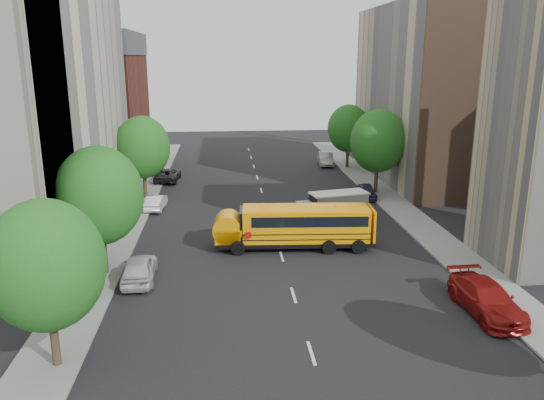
{
  "coord_description": "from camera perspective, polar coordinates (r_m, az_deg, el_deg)",
  "views": [
    {
      "loc": [
        -3.74,
        -34.82,
        12.82
      ],
      "look_at": [
        -0.26,
        2.0,
        2.8
      ],
      "focal_mm": 35.0,
      "sensor_mm": 36.0,
      "label": 1
    }
  ],
  "objects": [
    {
      "name": "sidewalk_right",
      "position": [
        44.5,
        14.88,
        -2.03
      ],
      "size": [
        3.0,
        80.0,
        0.12
      ],
      "primitive_type": "cube",
      "color": "slate",
      "rests_on": "ground"
    },
    {
      "name": "street_tree_4",
      "position": [
        51.58,
        11.33,
        6.23
      ],
      "size": [
        5.25,
        5.25,
        8.1
      ],
      "color": "#38281C",
      "rests_on": "ground"
    },
    {
      "name": "ground",
      "position": [
        37.29,
        0.69,
        -4.95
      ],
      "size": [
        120.0,
        120.0,
        0.0
      ],
      "primitive_type": "plane",
      "color": "black",
      "rests_on": "ground"
    },
    {
      "name": "parked_car_1",
      "position": [
        46.98,
        -12.38,
        -0.23
      ],
      "size": [
        1.65,
        4.0,
        1.29
      ],
      "primitive_type": "imported",
      "rotation": [
        0.0,
        0.0,
        3.07
      ],
      "color": "white",
      "rests_on": "ground"
    },
    {
      "name": "building_right_sidewall",
      "position": [
        49.06,
        21.23,
        9.69
      ],
      "size": [
        10.1,
        0.3,
        18.0
      ],
      "primitive_type": "cube",
      "color": "brown",
      "rests_on": "ground"
    },
    {
      "name": "street_tree_5",
      "position": [
        63.1,
        8.22,
        7.61
      ],
      "size": [
        4.86,
        4.86,
        7.51
      ],
      "color": "#38281C",
      "rests_on": "ground"
    },
    {
      "name": "street_tree_2",
      "position": [
        49.99,
        -13.75,
        5.52
      ],
      "size": [
        4.99,
        4.99,
        7.71
      ],
      "color": "#38281C",
      "rests_on": "ground"
    },
    {
      "name": "school_bus",
      "position": [
        36.39,
        2.36,
        -2.68
      ],
      "size": [
        10.82,
        3.19,
        3.02
      ],
      "rotation": [
        0.0,
        0.0,
        -0.06
      ],
      "color": "black",
      "rests_on": "ground"
    },
    {
      "name": "parked_car_2",
      "position": [
        57.48,
        -11.15,
        2.69
      ],
      "size": [
        2.67,
        5.16,
        1.39
      ],
      "primitive_type": "imported",
      "rotation": [
        0.0,
        0.0,
        3.07
      ],
      "color": "black",
      "rests_on": "ground"
    },
    {
      "name": "building_left_cream",
      "position": [
        43.33,
        -25.02,
        10.04
      ],
      "size": [
        10.0,
        26.0,
        20.0
      ],
      "primitive_type": "cube",
      "color": "beige",
      "rests_on": "ground"
    },
    {
      "name": "parked_car_4",
      "position": [
        50.36,
        10.13,
        0.93
      ],
      "size": [
        1.89,
        3.96,
        1.31
      ],
      "primitive_type": "imported",
      "rotation": [
        0.0,
        0.0,
        -0.09
      ],
      "color": "#333054",
      "rests_on": "ground"
    },
    {
      "name": "parked_car_3",
      "position": [
        29.82,
        22.07,
        -9.79
      ],
      "size": [
        2.43,
        5.62,
        1.61
      ],
      "primitive_type": "imported",
      "rotation": [
        0.0,
        0.0,
        0.03
      ],
      "color": "maroon",
      "rests_on": "ground"
    },
    {
      "name": "sidewalk_left",
      "position": [
        42.52,
        -15.68,
        -2.89
      ],
      "size": [
        3.0,
        80.0,
        0.12
      ],
      "primitive_type": "cube",
      "color": "slate",
      "rests_on": "ground"
    },
    {
      "name": "parked_car_5",
      "position": [
        65.22,
        5.79,
        4.44
      ],
      "size": [
        2.05,
        4.84,
        1.55
      ],
      "primitive_type": "imported",
      "rotation": [
        0.0,
        0.0,
        -0.09
      ],
      "color": "#9F9F9A",
      "rests_on": "ground"
    },
    {
      "name": "parked_car_0",
      "position": [
        32.4,
        -14.1,
        -7.13
      ],
      "size": [
        1.96,
        4.63,
        1.56
      ],
      "primitive_type": "imported",
      "rotation": [
        0.0,
        0.0,
        3.17
      ],
      "color": "silver",
      "rests_on": "ground"
    },
    {
      "name": "street_tree_0",
      "position": [
        23.51,
        -23.16,
        -6.48
      ],
      "size": [
        4.8,
        4.8,
        7.41
      ],
      "color": "#38281C",
      "rests_on": "ground"
    },
    {
      "name": "building_right_far",
      "position": [
        59.09,
        16.49,
        10.84
      ],
      "size": [
        10.0,
        22.0,
        18.0
      ],
      "primitive_type": "cube",
      "color": "#C0AE95",
      "rests_on": "ground"
    },
    {
      "name": "safari_truck",
      "position": [
        42.41,
        6.61,
        -0.72
      ],
      "size": [
        5.98,
        3.18,
        2.44
      ],
      "rotation": [
        0.0,
        0.0,
        0.21
      ],
      "color": "black",
      "rests_on": "ground"
    },
    {
      "name": "street_tree_1",
      "position": [
        32.62,
        -18.09,
        0.43
      ],
      "size": [
        5.12,
        5.12,
        7.9
      ],
      "color": "#38281C",
      "rests_on": "ground"
    },
    {
      "name": "lane_markings",
      "position": [
        46.76,
        -0.61,
        -0.75
      ],
      "size": [
        0.15,
        64.0,
        0.01
      ],
      "primitive_type": "cube",
      "color": "silver",
      "rests_on": "ground"
    },
    {
      "name": "building_left_redbrick",
      "position": [
        64.72,
        -18.33,
        8.8
      ],
      "size": [
        10.0,
        15.0,
        13.0
      ],
      "primitive_type": "cube",
      "color": "maroon",
      "rests_on": "ground"
    }
  ]
}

